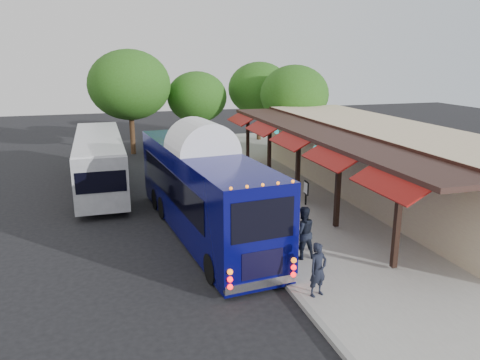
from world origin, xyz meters
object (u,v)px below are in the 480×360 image
object	(u,v)px
sign_board	(306,189)
ped_a	(318,270)
ped_b	(303,232)
coach_bus	(202,186)
city_bus	(100,160)
ped_c	(243,190)
ped_d	(219,150)

from	to	relation	value
sign_board	ped_a	bearing A→B (deg)	-108.61
ped_b	sign_board	size ratio (longest dim) A/B	1.63
coach_bus	ped_a	world-z (taller)	coach_bus
coach_bus	sign_board	world-z (taller)	coach_bus
city_bus	ped_a	bearing A→B (deg)	-67.50
ped_a	ped_c	xyz separation A→B (m)	(0.16, 8.06, 0.15)
ped_c	coach_bus	bearing A→B (deg)	2.38
ped_d	ped_a	bearing A→B (deg)	117.27
ped_b	ped_d	bearing A→B (deg)	-90.93
city_bus	ped_c	size ratio (longest dim) A/B	5.58
ped_d	coach_bus	bearing A→B (deg)	104.75
coach_bus	city_bus	size ratio (longest dim) A/B	1.08
ped_c	sign_board	size ratio (longest dim) A/B	1.68
coach_bus	sign_board	xyz separation A→B (m)	(5.31, 1.71, -1.03)
city_bus	ped_d	xyz separation A→B (m)	(7.45, 3.49, -0.54)
ped_a	sign_board	world-z (taller)	ped_a
city_bus	ped_c	bearing A→B (deg)	-45.18
ped_d	sign_board	bearing A→B (deg)	132.48
ped_b	ped_c	distance (m)	5.52
coach_bus	ped_c	distance (m)	2.95
ped_a	coach_bus	bearing A→B (deg)	91.92
ped_c	ped_d	distance (m)	9.66
ped_c	ped_d	xyz separation A→B (m)	(1.34, 9.57, -0.06)
ped_a	ped_b	world-z (taller)	ped_b
coach_bus	ped_c	bearing A→B (deg)	32.90
ped_a	ped_b	bearing A→B (deg)	59.58
ped_a	ped_d	bearing A→B (deg)	69.03
ped_b	ped_d	size ratio (longest dim) A/B	1.03
ped_b	ped_a	bearing A→B (deg)	77.96
ped_a	sign_board	bearing A→B (deg)	51.76
coach_bus	ped_a	distance (m)	6.70
city_bus	ped_d	size ratio (longest dim) A/B	5.93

